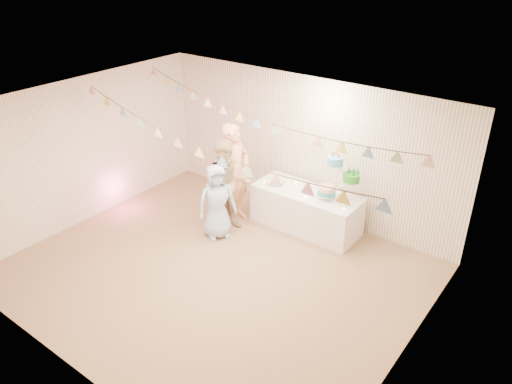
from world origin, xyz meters
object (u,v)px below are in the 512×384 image
Objects in this scene: person_adult_a at (235,174)px; person_adult_b at (228,186)px; cake_stand at (338,177)px; person_child at (217,202)px; table at (306,210)px.

person_adult_a is 1.10× the size of person_adult_b.
person_adult_b is at bearing -160.68° from person_adult_a.
cake_stand is 1.84m from person_adult_a.
person_adult_b reaches higher than cake_stand.
person_child is at bearing -168.32° from person_adult_a.
person_child reaches higher than table.
cake_stand is at bearing 5.19° from table.
person_adult_a is 1.38× the size of person_child.
table is at bearing -11.90° from person_adult_b.
person_adult_a is 0.35m from person_adult_b.
cake_stand is 2.08m from person_child.
table is 0.96m from cake_stand.
person_child is at bearing -143.69° from cake_stand.
cake_stand reaches higher than table.
table is 1.04× the size of person_adult_a.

